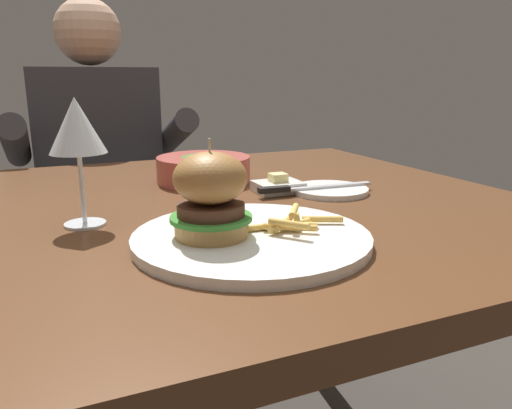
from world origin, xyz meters
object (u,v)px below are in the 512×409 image
(butter_dish, at_px, (278,186))
(burger_sandwich, at_px, (211,195))
(main_plate, at_px, (251,238))
(wine_glass, at_px, (77,129))
(diner_person, at_px, (102,205))
(bread_plate, at_px, (330,190))
(soup_bowl, at_px, (204,168))
(table_knife, at_px, (306,188))

(butter_dish, bearing_deg, burger_sandwich, -131.35)
(main_plate, height_order, butter_dish, butter_dish)
(burger_sandwich, relative_size, butter_dish, 1.44)
(wine_glass, xyz_separation_m, diner_person, (0.11, 0.83, -0.32))
(bread_plate, xyz_separation_m, diner_person, (-0.34, 0.79, -0.18))
(butter_dish, distance_m, soup_bowl, 0.18)
(wine_glass, height_order, diner_person, diner_person)
(main_plate, distance_m, butter_dish, 0.31)
(bread_plate, bearing_deg, main_plate, -140.22)
(butter_dish, distance_m, diner_person, 0.81)
(butter_dish, bearing_deg, main_plate, -122.84)
(burger_sandwich, relative_size, soup_bowl, 0.65)
(main_plate, bearing_deg, butter_dish, 57.16)
(burger_sandwich, height_order, wine_glass, wine_glass)
(table_knife, relative_size, soup_bowl, 1.19)
(wine_glass, xyz_separation_m, bread_plate, (0.45, 0.04, -0.14))
(main_plate, height_order, table_knife, table_knife)
(butter_dish, bearing_deg, diner_person, 108.34)
(soup_bowl, xyz_separation_m, diner_person, (-0.15, 0.60, -0.21))
(main_plate, bearing_deg, soup_bowl, 80.80)
(burger_sandwich, distance_m, table_knife, 0.33)
(burger_sandwich, relative_size, diner_person, 0.11)
(wine_glass, relative_size, table_knife, 0.81)
(table_knife, height_order, diner_person, diner_person)
(soup_bowl, bearing_deg, burger_sandwich, -106.59)
(burger_sandwich, bearing_deg, bread_plate, 33.47)
(diner_person, bearing_deg, table_knife, -70.18)
(table_knife, bearing_deg, burger_sandwich, -141.12)
(table_knife, bearing_deg, soup_bowl, 125.70)
(main_plate, height_order, bread_plate, main_plate)
(table_knife, height_order, soup_bowl, soup_bowl)
(butter_dish, relative_size, soup_bowl, 0.45)
(burger_sandwich, xyz_separation_m, table_knife, (0.26, 0.21, -0.06))
(burger_sandwich, bearing_deg, diner_person, 91.66)
(wine_glass, height_order, soup_bowl, wine_glass)
(main_plate, bearing_deg, bread_plate, 39.78)
(main_plate, xyz_separation_m, soup_bowl, (0.07, 0.41, 0.02))
(bread_plate, xyz_separation_m, soup_bowl, (-0.19, 0.19, 0.02))
(main_plate, relative_size, table_knife, 1.37)
(burger_sandwich, relative_size, table_knife, 0.55)
(bread_plate, height_order, table_knife, table_knife)
(bread_plate, distance_m, soup_bowl, 0.27)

